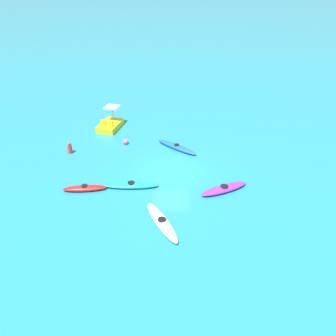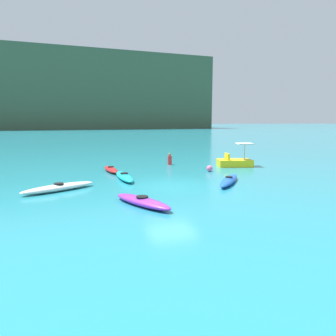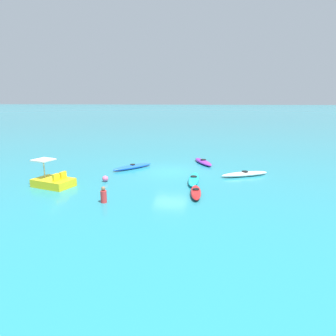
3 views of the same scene
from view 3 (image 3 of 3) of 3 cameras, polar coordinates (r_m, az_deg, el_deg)
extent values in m
plane|color=teal|center=(22.33, 0.47, -0.69)|extent=(600.00, 600.00, 0.00)
ellipsoid|color=red|center=(16.94, 5.39, -4.69)|extent=(0.79, 2.71, 0.32)
cylinder|color=black|center=(16.89, 5.40, -4.09)|extent=(0.40, 0.40, 0.05)
ellipsoid|color=#19B7C6|center=(19.67, 4.98, -2.15)|extent=(0.70, 3.40, 0.32)
cylinder|color=black|center=(19.63, 4.99, -1.63)|extent=(0.44, 0.44, 0.05)
ellipsoid|color=blue|center=(23.35, -6.84, 0.23)|extent=(2.75, 3.10, 0.32)
cylinder|color=black|center=(23.30, -6.85, 0.68)|extent=(0.53, 0.53, 0.05)
ellipsoid|color=purple|center=(25.21, 6.81, 1.19)|extent=(1.98, 3.18, 0.32)
cylinder|color=black|center=(25.18, 6.82, 1.61)|extent=(0.62, 0.62, 0.05)
ellipsoid|color=white|center=(21.63, 14.60, -1.13)|extent=(3.54, 2.17, 0.32)
cylinder|color=black|center=(21.59, 14.63, -0.65)|extent=(0.60, 0.60, 0.05)
cube|color=yellow|center=(19.80, -21.23, -2.64)|extent=(2.72, 2.11, 0.50)
cube|color=yellow|center=(19.10, -20.84, -1.71)|extent=(0.28, 0.47, 0.44)
cube|color=yellow|center=(19.51, -19.59, -1.31)|extent=(0.28, 0.47, 0.44)
cylinder|color=#B2B2B7|center=(20.12, -22.80, -0.19)|extent=(0.08, 0.08, 1.10)
cube|color=silver|center=(20.00, -22.95, 1.45)|extent=(1.36, 1.36, 0.08)
sphere|color=pink|center=(20.00, -12.02, -2.03)|extent=(0.40, 0.40, 0.40)
cylinder|color=red|center=(15.98, -12.31, -5.42)|extent=(0.32, 0.32, 0.65)
sphere|color=#8C6647|center=(15.85, -12.39, -3.89)|extent=(0.22, 0.22, 0.22)
camera|label=1|loc=(27.62, 49.89, 23.38)|focal=36.63mm
camera|label=2|loc=(36.34, 12.30, 9.55)|focal=33.52mm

